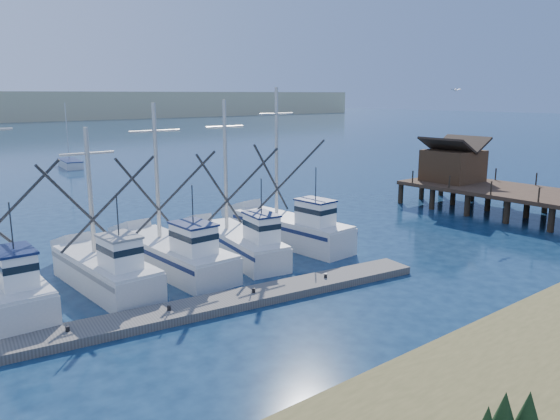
% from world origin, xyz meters
% --- Properties ---
extents(ground, '(500.00, 500.00, 0.00)m').
position_xyz_m(ground, '(0.00, 0.00, 0.00)').
color(ground, '#0C1F37').
rests_on(ground, ground).
extents(floating_dock, '(27.50, 5.59, 0.37)m').
position_xyz_m(floating_dock, '(-9.45, 5.41, 0.18)').
color(floating_dock, '#5E5954').
rests_on(floating_dock, ground).
extents(timber_pier, '(7.00, 20.00, 8.00)m').
position_xyz_m(timber_pier, '(21.50, 8.46, 2.57)').
color(timber_pier, black).
rests_on(timber_pier, ground).
extents(trawler_fleet, '(27.05, 8.90, 9.99)m').
position_xyz_m(trawler_fleet, '(-9.09, 10.52, 0.97)').
color(trawler_fleet, silver).
rests_on(trawler_fleet, ground).
extents(sailboat_near, '(2.62, 6.05, 8.10)m').
position_xyz_m(sailboat_near, '(4.27, 56.08, 0.49)').
color(sailboat_near, silver).
rests_on(sailboat_near, ground).
extents(flying_gull, '(1.20, 0.22, 0.22)m').
position_xyz_m(flying_gull, '(18.97, 10.54, 9.48)').
color(flying_gull, white).
rests_on(flying_gull, ground).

